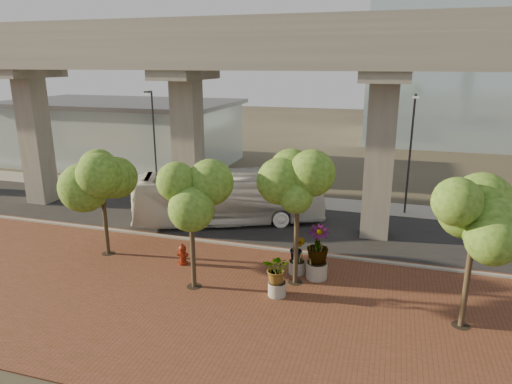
% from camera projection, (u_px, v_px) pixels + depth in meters
% --- Properties ---
extents(ground, '(160.00, 160.00, 0.00)m').
position_uv_depth(ground, '(269.00, 237.00, 27.24)').
color(ground, '#353126').
rests_on(ground, ground).
extents(brick_plaza, '(70.00, 13.00, 0.06)m').
position_uv_depth(brick_plaza, '(221.00, 300.00, 19.86)').
color(brick_plaza, brown).
rests_on(brick_plaza, ground).
extents(asphalt_road, '(90.00, 8.00, 0.04)m').
position_uv_depth(asphalt_road, '(277.00, 225.00, 29.07)').
color(asphalt_road, black).
rests_on(asphalt_road, ground).
extents(curb_strip, '(70.00, 0.25, 0.16)m').
position_uv_depth(curb_strip, '(259.00, 248.00, 25.37)').
color(curb_strip, gray).
rests_on(curb_strip, ground).
extents(far_sidewalk, '(90.00, 3.00, 0.06)m').
position_uv_depth(far_sidewalk, '(295.00, 201.00, 34.13)').
color(far_sidewalk, gray).
rests_on(far_sidewalk, ground).
extents(transit_viaduct, '(72.00, 5.60, 12.40)m').
position_uv_depth(transit_viaduct, '(279.00, 110.00, 27.08)').
color(transit_viaduct, gray).
rests_on(transit_viaduct, ground).
extents(station_pavilion, '(23.00, 13.00, 6.30)m').
position_uv_depth(station_pavilion, '(122.00, 131.00, 46.66)').
color(station_pavilion, '#B0C3C9').
rests_on(station_pavilion, ground).
extents(transit_bus, '(12.14, 7.26, 3.34)m').
position_uv_depth(transit_bus, '(229.00, 198.00, 29.04)').
color(transit_bus, silver).
rests_on(transit_bus, ground).
extents(fire_hydrant, '(0.55, 0.49, 1.09)m').
position_uv_depth(fire_hydrant, '(183.00, 254.00, 23.27)').
color(fire_hydrant, maroon).
rests_on(fire_hydrant, ground).
extents(planter_front, '(1.79, 1.79, 1.97)m').
position_uv_depth(planter_front, '(277.00, 271.00, 19.92)').
color(planter_front, '#A49E94').
rests_on(planter_front, ground).
extents(planter_right, '(2.47, 2.47, 2.64)m').
position_uv_depth(planter_right, '(318.00, 247.00, 21.45)').
color(planter_right, gray).
rests_on(planter_right, ground).
extents(planter_left, '(1.78, 1.78, 1.95)m').
position_uv_depth(planter_left, '(297.00, 251.00, 22.07)').
color(planter_left, '#9C968D').
rests_on(planter_left, ground).
extents(street_tree_far_west, '(3.81, 3.81, 5.99)m').
position_uv_depth(street_tree_far_west, '(101.00, 178.00, 23.52)').
color(street_tree_far_west, '#413525').
rests_on(street_tree_far_west, ground).
extents(street_tree_near_west, '(3.07, 3.07, 5.92)m').
position_uv_depth(street_tree_near_west, '(190.00, 193.00, 19.82)').
color(street_tree_near_west, '#413525').
rests_on(street_tree_near_west, ground).
extents(street_tree_near_east, '(3.45, 3.45, 6.42)m').
position_uv_depth(street_tree_near_east, '(298.00, 183.00, 20.12)').
color(street_tree_near_east, '#413525').
rests_on(street_tree_near_east, ground).
extents(street_tree_far_east, '(3.47, 3.47, 6.08)m').
position_uv_depth(street_tree_far_east, '(476.00, 218.00, 16.69)').
color(street_tree_far_east, '#413525').
rests_on(street_tree_far_east, ground).
extents(streetlamp_west, '(0.40, 1.16, 8.00)m').
position_uv_depth(streetlamp_west, '(153.00, 136.00, 34.27)').
color(streetlamp_west, '#313136').
rests_on(streetlamp_west, ground).
extents(streetlamp_east, '(0.40, 1.17, 8.07)m').
position_uv_depth(streetlamp_east, '(411.00, 146.00, 30.04)').
color(streetlamp_east, '#2D2D32').
rests_on(streetlamp_east, ground).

